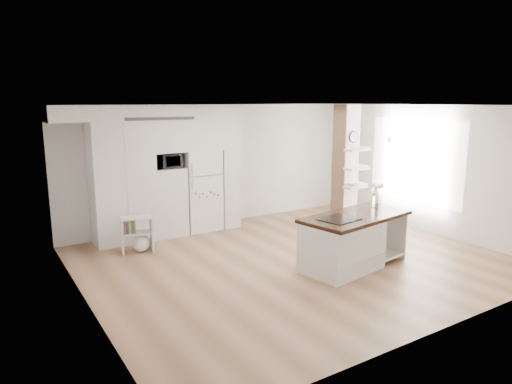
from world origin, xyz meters
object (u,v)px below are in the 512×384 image
Objects in this scene: refrigerator at (200,190)px; bookshelf at (138,237)px; kitchen_island at (346,242)px; floor_plant_a at (399,225)px.

bookshelf is (-1.65, -0.79, -0.58)m from refrigerator.
refrigerator is 2.60× the size of bookshelf.
bookshelf is (-2.67, 2.70, -0.17)m from kitchen_island.
refrigerator reaches higher than floor_plant_a.
kitchen_island is 2.41m from floor_plant_a.
refrigerator reaches higher than bookshelf.
floor_plant_a is at bearing -9.28° from bookshelf.
kitchen_island reaches higher than floor_plant_a.
kitchen_island is 3.80m from bookshelf.
refrigerator is at bearing 96.97° from kitchen_island.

